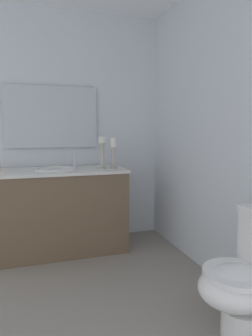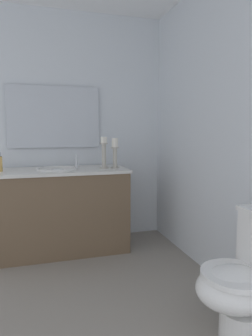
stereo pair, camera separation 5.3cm
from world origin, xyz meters
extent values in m
cube|color=gray|center=(0.00, 0.00, -0.01)|extent=(2.51, 2.59, 0.02)
cube|color=silver|center=(0.00, 1.29, 1.23)|extent=(2.51, 0.04, 2.45)
cube|color=silver|center=(-1.26, 0.00, 1.23)|extent=(0.04, 2.59, 2.45)
cube|color=brown|center=(-0.93, 0.08, 0.40)|extent=(0.55, 1.34, 0.80)
cube|color=silver|center=(-0.93, 0.08, 0.82)|extent=(0.58, 1.37, 0.03)
ellipsoid|color=white|center=(-0.93, 0.08, 0.78)|extent=(0.38, 0.30, 0.11)
torus|color=white|center=(-0.93, 0.08, 0.83)|extent=(0.40, 0.40, 0.02)
cylinder|color=silver|center=(-0.93, 0.27, 0.90)|extent=(0.02, 0.02, 0.14)
cube|color=silver|center=(-1.21, 0.08, 1.35)|extent=(0.02, 0.95, 0.64)
cylinder|color=#B7B2A5|center=(-0.87, 0.65, 0.84)|extent=(0.09, 0.09, 0.01)
cylinder|color=#B7B2A5|center=(-0.87, 0.65, 0.93)|extent=(0.04, 0.04, 0.20)
cylinder|color=#B7B2A5|center=(-0.87, 0.65, 1.04)|extent=(0.08, 0.08, 0.01)
cylinder|color=white|center=(-0.87, 0.65, 1.09)|extent=(0.06, 0.06, 0.09)
cylinder|color=#B7B2A5|center=(-0.87, 0.54, 0.84)|extent=(0.09, 0.09, 0.01)
cylinder|color=#B7B2A5|center=(-0.87, 0.54, 0.95)|extent=(0.04, 0.04, 0.24)
cylinder|color=#B7B2A5|center=(-0.87, 0.54, 1.08)|extent=(0.08, 0.08, 0.01)
cylinder|color=white|center=(-0.87, 0.54, 1.12)|extent=(0.06, 0.06, 0.06)
cylinder|color=white|center=(0.72, 0.99, 0.09)|extent=(0.24, 0.24, 0.18)
ellipsoid|color=white|center=(0.72, 0.94, 0.32)|extent=(0.38, 0.46, 0.24)
cylinder|color=white|center=(0.72, 0.94, 0.40)|extent=(0.39, 0.39, 0.03)
camera|label=1|loc=(2.08, -0.16, 1.21)|focal=32.44mm
camera|label=2|loc=(2.10, -0.11, 1.21)|focal=32.44mm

